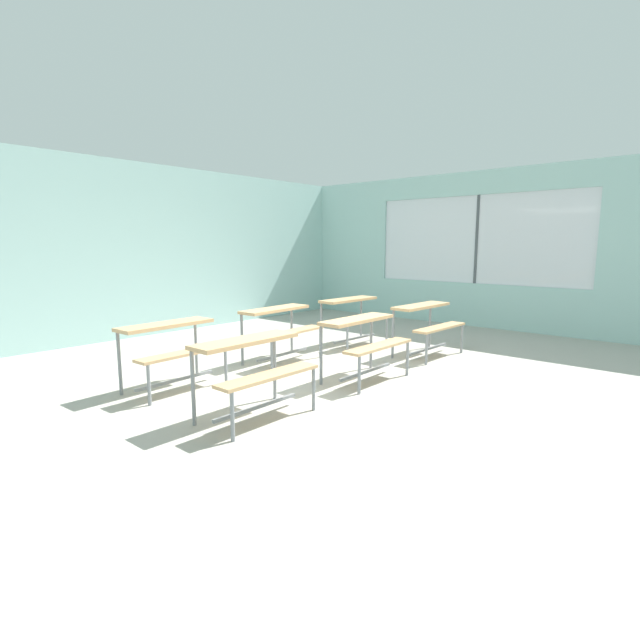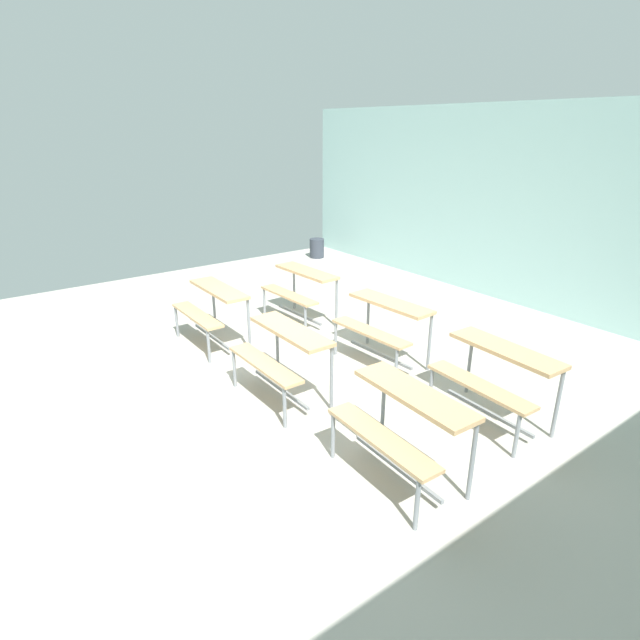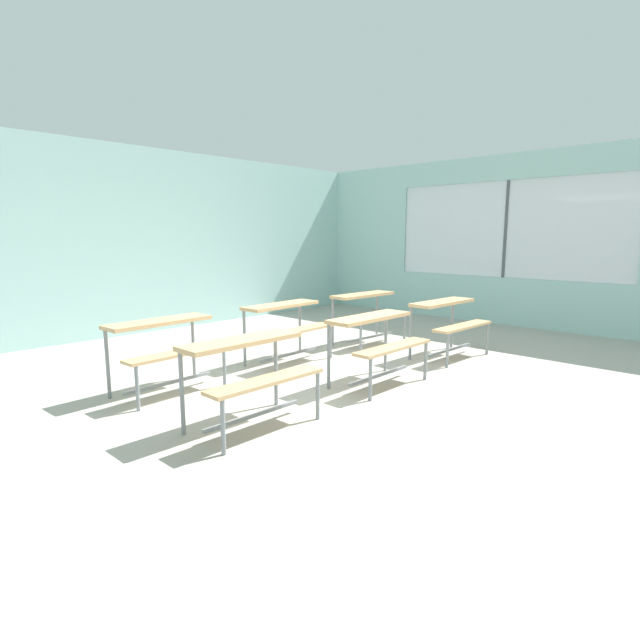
% 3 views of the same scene
% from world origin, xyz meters
% --- Properties ---
extents(ground, '(10.00, 9.00, 0.05)m').
position_xyz_m(ground, '(0.00, 0.00, -0.03)').
color(ground, '#ADA89E').
extents(wall_back, '(10.00, 0.12, 3.00)m').
position_xyz_m(wall_back, '(0.00, 4.50, 1.50)').
color(wall_back, '#A8D1CC').
rests_on(wall_back, ground).
extents(wall_right, '(0.12, 9.00, 3.00)m').
position_xyz_m(wall_right, '(5.00, -0.13, 1.45)').
color(wall_right, '#A8D1CC').
rests_on(wall_right, ground).
extents(desk_bench_r0c0, '(1.10, 0.59, 0.74)m').
position_xyz_m(desk_bench_r0c0, '(-1.28, -0.10, 0.56)').
color(desk_bench_r0c0, tan).
rests_on(desk_bench_r0c0, ground).
extents(desk_bench_r0c1, '(1.10, 0.59, 0.74)m').
position_xyz_m(desk_bench_r0c1, '(0.43, -0.13, 0.56)').
color(desk_bench_r0c1, tan).
rests_on(desk_bench_r0c1, ground).
extents(desk_bench_r0c2, '(1.12, 0.64, 0.74)m').
position_xyz_m(desk_bench_r0c2, '(2.07, -0.07, 0.56)').
color(desk_bench_r0c2, tan).
rests_on(desk_bench_r0c2, ground).
extents(desk_bench_r1c0, '(1.13, 0.64, 0.74)m').
position_xyz_m(desk_bench_r1c0, '(-1.28, 1.27, 0.56)').
color(desk_bench_r1c0, tan).
rests_on(desk_bench_r1c0, ground).
extents(desk_bench_r1c1, '(1.13, 0.65, 0.74)m').
position_xyz_m(desk_bench_r1c1, '(0.42, 1.28, 0.56)').
color(desk_bench_r1c1, tan).
rests_on(desk_bench_r1c1, ground).
extents(desk_bench_r1c2, '(1.13, 0.64, 0.74)m').
position_xyz_m(desk_bench_r1c2, '(2.00, 1.22, 0.56)').
color(desk_bench_r1c2, tan).
rests_on(desk_bench_r1c2, ground).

